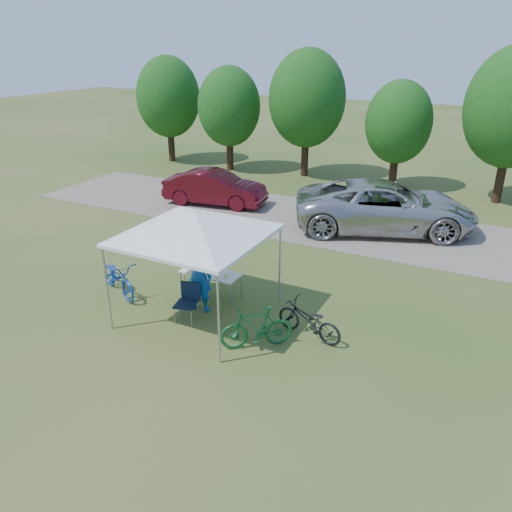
{
  "coord_description": "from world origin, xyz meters",
  "views": [
    {
      "loc": [
        6.25,
        -9.05,
        6.33
      ],
      "look_at": [
        0.56,
        2.0,
        0.95
      ],
      "focal_mm": 35.0,
      "sensor_mm": 36.0,
      "label": 1
    }
  ],
  "objects_px": {
    "folding_chair": "(188,298)",
    "bike_green": "(256,328)",
    "bike_blue": "(118,277)",
    "bike_dark": "(309,320)",
    "folding_table": "(210,274)",
    "sedan": "(215,188)",
    "cooler": "(196,263)",
    "minivan": "(385,206)",
    "cyclist": "(199,275)"
  },
  "relations": [
    {
      "from": "folding_chair",
      "to": "bike_green",
      "type": "height_order",
      "value": "bike_green"
    },
    {
      "from": "bike_blue",
      "to": "bike_dark",
      "type": "xyz_separation_m",
      "value": [
        5.37,
        0.31,
        -0.05
      ]
    },
    {
      "from": "folding_table",
      "to": "sedan",
      "type": "relative_size",
      "value": 0.38
    },
    {
      "from": "cooler",
      "to": "bike_blue",
      "type": "xyz_separation_m",
      "value": [
        -1.8,
        -1.07,
        -0.36
      ]
    },
    {
      "from": "folding_table",
      "to": "bike_green",
      "type": "bearing_deg",
      "value": -36.58
    },
    {
      "from": "bike_blue",
      "to": "bike_green",
      "type": "bearing_deg",
      "value": -72.54
    },
    {
      "from": "cooler",
      "to": "minivan",
      "type": "height_order",
      "value": "minivan"
    },
    {
      "from": "folding_chair",
      "to": "cooler",
      "type": "xyz_separation_m",
      "value": [
        -0.64,
        1.33,
        0.28
      ]
    },
    {
      "from": "cyclist",
      "to": "bike_blue",
      "type": "distance_m",
      "value": 2.49
    },
    {
      "from": "minivan",
      "to": "cooler",
      "type": "bearing_deg",
      "value": 134.37
    },
    {
      "from": "folding_table",
      "to": "sedan",
      "type": "distance_m",
      "value": 8.15
    },
    {
      "from": "cooler",
      "to": "sedan",
      "type": "xyz_separation_m",
      "value": [
        -3.7,
        7.01,
        -0.13
      ]
    },
    {
      "from": "bike_green",
      "to": "cooler",
      "type": "bearing_deg",
      "value": -160.63
    },
    {
      "from": "folding_chair",
      "to": "cyclist",
      "type": "distance_m",
      "value": 0.66
    },
    {
      "from": "bike_dark",
      "to": "folding_chair",
      "type": "bearing_deg",
      "value": -67.17
    },
    {
      "from": "cooler",
      "to": "bike_blue",
      "type": "bearing_deg",
      "value": -149.41
    },
    {
      "from": "folding_chair",
      "to": "bike_blue",
      "type": "distance_m",
      "value": 2.46
    },
    {
      "from": "bike_green",
      "to": "bike_dark",
      "type": "relative_size",
      "value": 0.97
    },
    {
      "from": "folding_chair",
      "to": "cooler",
      "type": "height_order",
      "value": "cooler"
    },
    {
      "from": "folding_table",
      "to": "cooler",
      "type": "relative_size",
      "value": 3.25
    },
    {
      "from": "folding_chair",
      "to": "sedan",
      "type": "distance_m",
      "value": 9.4
    },
    {
      "from": "folding_chair",
      "to": "bike_dark",
      "type": "bearing_deg",
      "value": -2.36
    },
    {
      "from": "bike_dark",
      "to": "cyclist",
      "type": "bearing_deg",
      "value": -77.37
    },
    {
      "from": "bike_green",
      "to": "minivan",
      "type": "xyz_separation_m",
      "value": [
        0.64,
        8.8,
        0.41
      ]
    },
    {
      "from": "cyclist",
      "to": "bike_dark",
      "type": "xyz_separation_m",
      "value": [
        2.94,
        0.05,
        -0.52
      ]
    },
    {
      "from": "bike_blue",
      "to": "bike_dark",
      "type": "distance_m",
      "value": 5.38
    },
    {
      "from": "minivan",
      "to": "folding_chair",
      "type": "bearing_deg",
      "value": 141.77
    },
    {
      "from": "bike_dark",
      "to": "cooler",
      "type": "bearing_deg",
      "value": -90.28
    },
    {
      "from": "folding_table",
      "to": "cooler",
      "type": "xyz_separation_m",
      "value": [
        -0.45,
        0.0,
        0.23
      ]
    },
    {
      "from": "cyclist",
      "to": "sedan",
      "type": "height_order",
      "value": "cyclist"
    },
    {
      "from": "cyclist",
      "to": "bike_blue",
      "type": "xyz_separation_m",
      "value": [
        -2.43,
        -0.26,
        -0.47
      ]
    },
    {
      "from": "bike_dark",
      "to": "minivan",
      "type": "bearing_deg",
      "value": -166.56
    },
    {
      "from": "bike_dark",
      "to": "sedan",
      "type": "height_order",
      "value": "sedan"
    },
    {
      "from": "folding_chair",
      "to": "bike_blue",
      "type": "xyz_separation_m",
      "value": [
        -2.45,
        0.26,
        -0.08
      ]
    },
    {
      "from": "minivan",
      "to": "sedan",
      "type": "distance_m",
      "value": 7.02
    },
    {
      "from": "folding_table",
      "to": "cyclist",
      "type": "relative_size",
      "value": 0.84
    },
    {
      "from": "folding_chair",
      "to": "bike_green",
      "type": "relative_size",
      "value": 0.59
    },
    {
      "from": "bike_green",
      "to": "sedan",
      "type": "bearing_deg",
      "value": 177.4
    },
    {
      "from": "folding_table",
      "to": "bike_dark",
      "type": "height_order",
      "value": "bike_dark"
    },
    {
      "from": "cyclist",
      "to": "bike_blue",
      "type": "bearing_deg",
      "value": 2.66
    },
    {
      "from": "cooler",
      "to": "sedan",
      "type": "height_order",
      "value": "sedan"
    },
    {
      "from": "folding_chair",
      "to": "bike_dark",
      "type": "height_order",
      "value": "folding_chair"
    },
    {
      "from": "bike_blue",
      "to": "minivan",
      "type": "distance_m",
      "value": 9.69
    },
    {
      "from": "folding_table",
      "to": "bike_dark",
      "type": "relative_size",
      "value": 0.97
    },
    {
      "from": "cooler",
      "to": "bike_green",
      "type": "relative_size",
      "value": 0.31
    },
    {
      "from": "cyclist",
      "to": "sedan",
      "type": "relative_size",
      "value": 0.45
    },
    {
      "from": "folding_table",
      "to": "folding_chair",
      "type": "distance_m",
      "value": 1.35
    },
    {
      "from": "bike_green",
      "to": "bike_dark",
      "type": "height_order",
      "value": "bike_green"
    },
    {
      "from": "folding_table",
      "to": "cyclist",
      "type": "height_order",
      "value": "cyclist"
    },
    {
      "from": "sedan",
      "to": "minivan",
      "type": "bearing_deg",
      "value": -97.75
    }
  ]
}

